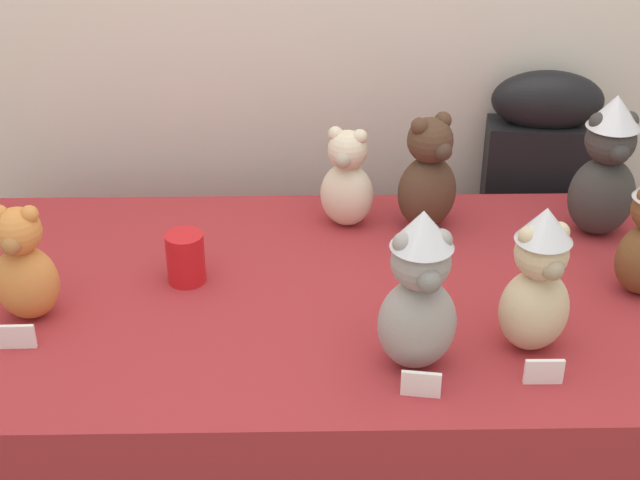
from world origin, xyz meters
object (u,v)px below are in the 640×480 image
teddy_bear_ash (419,294)px  instrument_case (529,242)px  display_table (320,422)px  teddy_bear_sand (538,282)px  party_cup_red (186,258)px  teddy_bear_cocoa (428,176)px  teddy_bear_charcoal (606,168)px  teddy_bear_cream (347,181)px  teddy_bear_ginger (24,266)px

teddy_bear_ash → instrument_case: bearing=52.4°
display_table → teddy_bear_sand: 0.66m
display_table → party_cup_red: party_cup_red is taller
instrument_case → teddy_bear_cocoa: size_ratio=3.57×
teddy_bear_cocoa → teddy_bear_ash: 0.54m
teddy_bear_charcoal → teddy_bear_cream: bearing=168.4°
instrument_case → party_cup_red: instrument_case is taller
display_table → teddy_bear_cocoa: 0.61m
teddy_bear_ginger → teddy_bear_charcoal: teddy_bear_charcoal is taller
teddy_bear_ash → teddy_bear_sand: bearing=2.7°
teddy_bear_cream → teddy_bear_ginger: bearing=-132.5°
display_table → teddy_bear_cocoa: bearing=47.7°
instrument_case → teddy_bear_sand: size_ratio=3.33×
teddy_bear_sand → party_cup_red: teddy_bear_sand is taller
teddy_bear_ginger → teddy_bear_cocoa: bearing=26.3°
teddy_bear_sand → teddy_bear_ash: teddy_bear_ash is taller
teddy_bear_sand → teddy_bear_ash: size_ratio=0.93×
teddy_bear_cocoa → teddy_bear_ginger: bearing=172.8°
teddy_bear_cream → party_cup_red: (-0.35, -0.24, -0.06)m
display_table → instrument_case: 0.82m
teddy_bear_charcoal → display_table: bearing=-166.1°
display_table → instrument_case: instrument_case is taller
party_cup_red → instrument_case: bearing=31.1°
display_table → party_cup_red: bearing=171.0°
instrument_case → teddy_bear_cream: (-0.51, -0.28, 0.32)m
party_cup_red → teddy_bear_sand: bearing=-20.1°
teddy_bear_ginger → teddy_bear_cream: teddy_bear_ginger is taller
instrument_case → teddy_bear_ash: (-0.41, -0.82, 0.37)m
teddy_bear_cocoa → party_cup_red: size_ratio=2.50×
teddy_bear_cream → teddy_bear_ash: bearing=-61.8°
teddy_bear_cream → party_cup_red: bearing=-127.3°
teddy_bear_cocoa → party_cup_red: bearing=172.9°
teddy_bear_cream → teddy_bear_sand: bearing=-38.9°
teddy_bear_charcoal → teddy_bear_ash: (-0.47, -0.49, -0.01)m
display_table → teddy_bear_charcoal: 0.85m
instrument_case → display_table: bearing=-130.0°
teddy_bear_ginger → teddy_bear_charcoal: bearing=17.6°
teddy_bear_charcoal → teddy_bear_sand: bearing=-125.9°
teddy_bear_cocoa → party_cup_red: (-0.53, -0.23, -0.07)m
party_cup_red → teddy_bear_cocoa: bearing=23.6°
teddy_bear_cocoa → teddy_bear_cream: bearing=145.4°
teddy_bear_charcoal → teddy_bear_ash: teddy_bear_charcoal is taller
teddy_bear_ginger → teddy_bear_sand: teddy_bear_sand is taller
teddy_bear_charcoal → teddy_bear_sand: (-0.25, -0.44, -0.02)m
teddy_bear_charcoal → teddy_bear_cream: teddy_bear_charcoal is taller
teddy_bear_ginger → teddy_bear_ash: 0.76m
teddy_bear_charcoal → teddy_bear_sand: size_ratio=1.13×
teddy_bear_cocoa → teddy_bear_ash: (-0.08, -0.53, 0.03)m
teddy_bear_ginger → party_cup_red: bearing=26.1°
teddy_bear_sand → instrument_case: bearing=60.4°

